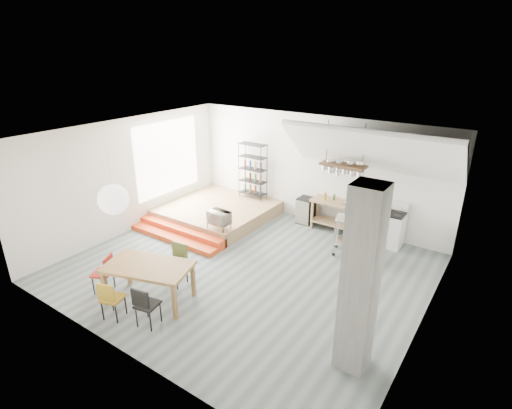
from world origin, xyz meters
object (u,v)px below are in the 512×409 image
Objects in this scene: rolling_cart at (355,232)px; mini_fridge at (306,210)px; stove at (391,229)px; dining_table at (148,269)px.

mini_fridge is at bearing 135.56° from rolling_cart.
rolling_cart is 2.25m from mini_fridge.
rolling_cart is at bearing -120.48° from stove.
dining_table is at bearing -98.52° from mini_fridge.
stove is 1.07× the size of rolling_cart.
rolling_cart is at bearing 39.67° from dining_table.
dining_table is (-3.37, -5.32, 0.26)m from stove.
rolling_cart is (2.75, 4.28, -0.10)m from dining_table.
rolling_cart reaches higher than mini_fridge.
rolling_cart is 1.40× the size of mini_fridge.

